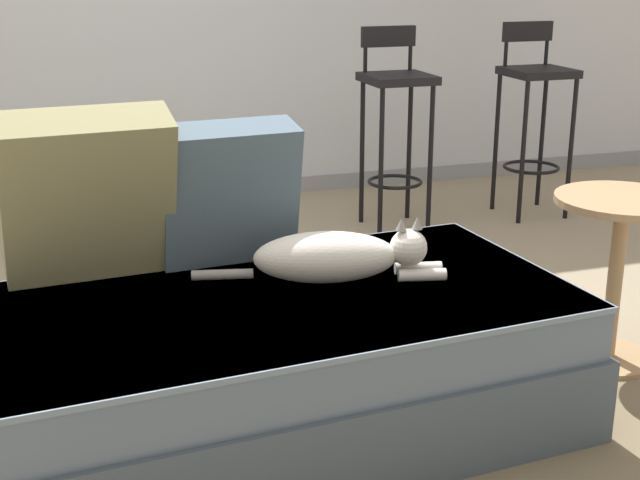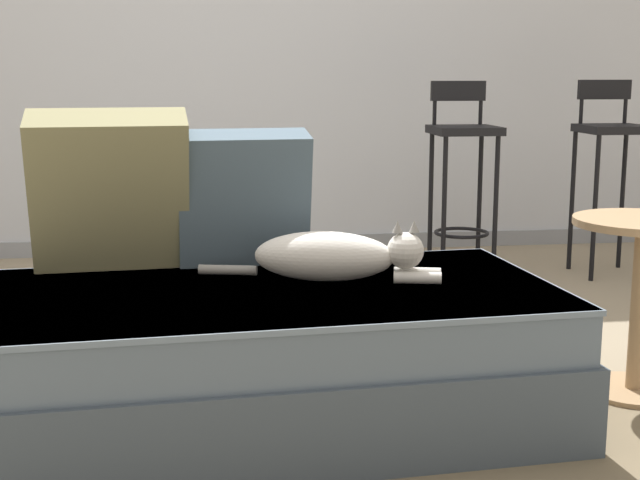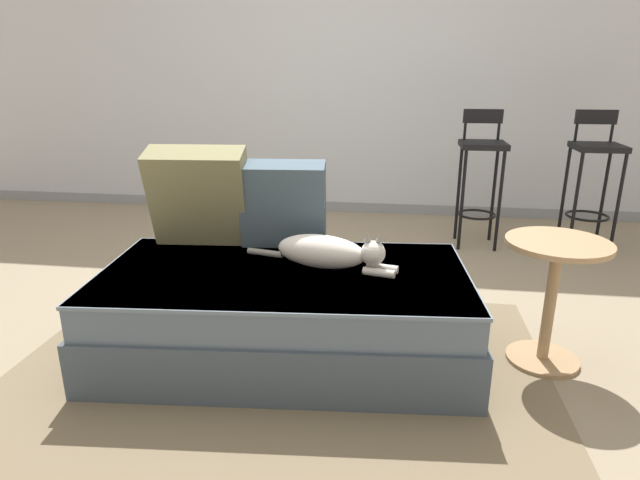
{
  "view_description": "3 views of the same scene",
  "coord_description": "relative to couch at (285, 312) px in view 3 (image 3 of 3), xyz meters",
  "views": [
    {
      "loc": [
        -0.61,
        -2.64,
        1.33
      ],
      "look_at": [
        0.15,
        -0.3,
        0.54
      ],
      "focal_mm": 50.0,
      "sensor_mm": 36.0,
      "label": 1
    },
    {
      "loc": [
        -0.2,
        -2.92,
        1.03
      ],
      "look_at": [
        0.15,
        -0.3,
        0.54
      ],
      "focal_mm": 50.0,
      "sensor_mm": 36.0,
      "label": 2
    },
    {
      "loc": [
        0.47,
        -2.59,
        1.29
      ],
      "look_at": [
        0.15,
        -0.3,
        0.54
      ],
      "focal_mm": 30.0,
      "sensor_mm": 36.0,
      "label": 3
    }
  ],
  "objects": [
    {
      "name": "bar_stool_by_doorway",
      "position": [
        1.87,
        1.79,
        0.39
      ],
      "size": [
        0.32,
        0.32,
        1.0
      ],
      "color": "black",
      "rests_on": "ground"
    },
    {
      "name": "area_rug",
      "position": [
        0.0,
        -0.3,
        -0.21
      ],
      "size": [
        2.37,
        1.99,
        0.01
      ],
      "primitive_type": "cube",
      "color": "#75664C",
      "rests_on": "ground"
    },
    {
      "name": "couch",
      "position": [
        0.0,
        0.0,
        0.0
      ],
      "size": [
        1.74,
        1.02,
        0.42
      ],
      "color": "#44505B",
      "rests_on": "ground"
    },
    {
      "name": "throw_pillow_corner",
      "position": [
        -0.49,
        0.31,
        0.46
      ],
      "size": [
        0.5,
        0.34,
        0.51
      ],
      "color": "#847F56",
      "rests_on": "couch"
    },
    {
      "name": "wall_baseboard_trim",
      "position": [
        0.0,
        2.6,
        -0.17
      ],
      "size": [
        8.0,
        0.02,
        0.09
      ],
      "primitive_type": "cube",
      "color": "gray",
      "rests_on": "ground"
    },
    {
      "name": "ground_plane",
      "position": [
        0.0,
        0.4,
        -0.21
      ],
      "size": [
        16.0,
        16.0,
        0.0
      ],
      "primitive_type": "plane",
      "color": "gray",
      "rests_on": "ground"
    },
    {
      "name": "side_table",
      "position": [
        1.18,
        0.09,
        0.17
      ],
      "size": [
        0.44,
        0.44,
        0.58
      ],
      "color": "tan",
      "rests_on": "ground"
    },
    {
      "name": "bar_stool_near_window",
      "position": [
        1.09,
        1.79,
        0.39
      ],
      "size": [
        0.32,
        0.32,
        0.99
      ],
      "color": "black",
      "rests_on": "ground"
    },
    {
      "name": "wall_back_panel",
      "position": [
        0.0,
        2.65,
        1.09
      ],
      "size": [
        8.0,
        0.1,
        2.6
      ],
      "primitive_type": "cube",
      "color": "silver",
      "rests_on": "ground"
    },
    {
      "name": "throw_pillow_middle",
      "position": [
        -0.07,
        0.34,
        0.42
      ],
      "size": [
        0.44,
        0.26,
        0.44
      ],
      "color": "#4C6070",
      "rests_on": "couch"
    },
    {
      "name": "cat",
      "position": [
        0.19,
        0.07,
        0.28
      ],
      "size": [
        0.73,
        0.26,
        0.19
      ],
      "color": "white",
      "rests_on": "couch"
    }
  ]
}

